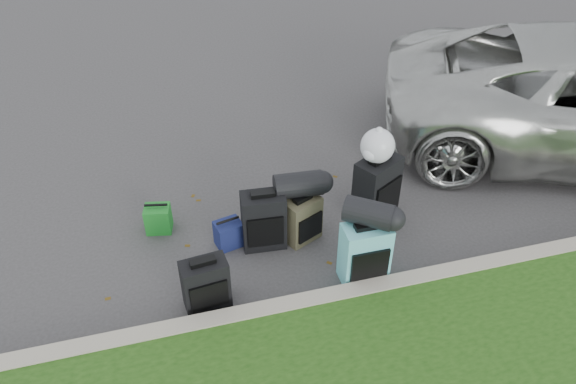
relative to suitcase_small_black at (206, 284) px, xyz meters
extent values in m
plane|color=#383535|center=(1.17, 0.68, -0.28)|extent=(120.00, 120.00, 0.00)
cube|color=#9E937F|center=(1.17, -0.32, -0.20)|extent=(120.00, 0.18, 0.15)
cube|color=black|center=(0.00, 0.00, 0.00)|extent=(0.47, 0.29, 0.56)
cube|color=black|center=(0.75, 0.72, 0.06)|extent=(0.49, 0.32, 0.68)
cube|color=#373422|center=(1.19, 0.70, -0.01)|extent=(0.47, 0.39, 0.55)
cube|color=teal|center=(1.62, -0.06, 0.06)|extent=(0.48, 0.29, 0.69)
cube|color=black|center=(2.13, 0.86, 0.11)|extent=(0.61, 0.53, 0.79)
cube|color=#1C8025|center=(-0.37, 1.27, -0.12)|extent=(0.32, 0.28, 0.32)
cube|color=#171E50|center=(0.37, 0.81, -0.12)|extent=(0.33, 0.29, 0.31)
cylinder|color=black|center=(1.16, 0.80, 0.41)|extent=(0.54, 0.32, 0.28)
cylinder|color=black|center=(1.65, 0.00, 0.54)|extent=(0.54, 0.50, 0.27)
sphere|color=white|center=(2.09, 0.88, 0.70)|extent=(0.38, 0.38, 0.38)
camera|label=1|loc=(-0.22, -3.87, 4.02)|focal=35.00mm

